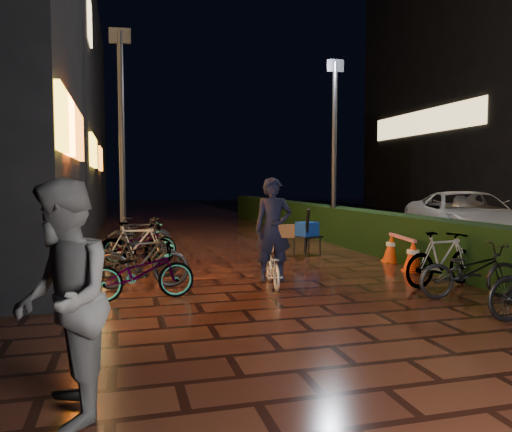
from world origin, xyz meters
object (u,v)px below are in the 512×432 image
object	(u,v)px
cyclist	(273,246)
traffic_barrier	(402,251)
bystander_person	(63,302)
van	(466,218)
cart_assembly	(307,231)

from	to	relation	value
cyclist	traffic_barrier	xyz separation A→B (m)	(3.11, 1.16, -0.36)
bystander_person	van	size ratio (longest dim) A/B	0.34
bystander_person	traffic_barrier	bearing A→B (deg)	123.91
van	cyclist	distance (m)	7.82
cyclist	van	bearing A→B (deg)	30.09
traffic_barrier	cart_assembly	world-z (taller)	cart_assembly
van	cart_assembly	world-z (taller)	van
bystander_person	cyclist	world-z (taller)	cyclist
van	cart_assembly	distance (m)	5.03
cyclist	traffic_barrier	world-z (taller)	cyclist
van	cart_assembly	size ratio (longest dim) A/B	4.66
cyclist	traffic_barrier	size ratio (longest dim) A/B	1.16
bystander_person	traffic_barrier	xyz separation A→B (m)	(5.92, 5.23, -0.57)
cyclist	traffic_barrier	bearing A→B (deg)	20.48
bystander_person	cart_assembly	distance (m)	8.55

